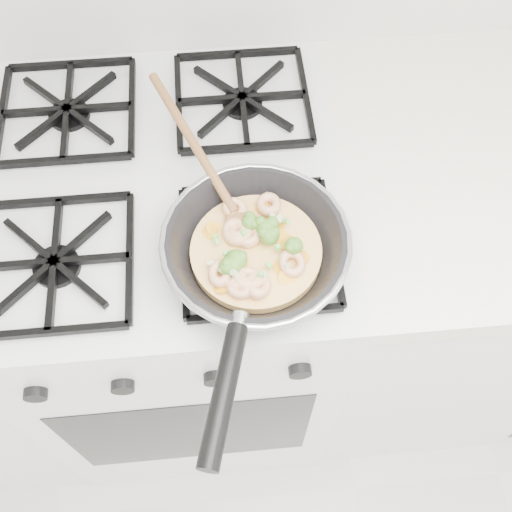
{
  "coord_description": "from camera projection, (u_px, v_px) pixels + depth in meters",
  "views": [
    {
      "loc": [
        0.1,
        1.09,
        1.69
      ],
      "look_at": [
        0.14,
        1.53,
        0.93
      ],
      "focal_mm": 42.71,
      "sensor_mm": 36.0,
      "label": 1
    }
  ],
  "objects": [
    {
      "name": "stove",
      "position": [
        185.0,
        299.0,
        1.37
      ],
      "size": [
        0.6,
        0.6,
        0.92
      ],
      "color": "white",
      "rests_on": "ground"
    },
    {
      "name": "skillet",
      "position": [
        254.0,
        250.0,
        0.86
      ],
      "size": [
        0.28,
        0.6,
        0.09
      ],
      "rotation": [
        0.0,
        0.0,
        0.35
      ],
      "color": "black",
      "rests_on": "stove"
    }
  ]
}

